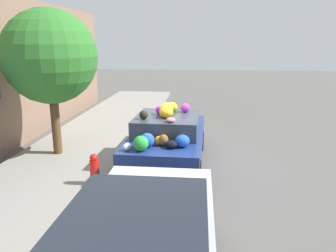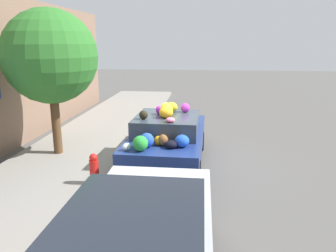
{
  "view_description": "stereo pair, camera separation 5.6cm",
  "coord_description": "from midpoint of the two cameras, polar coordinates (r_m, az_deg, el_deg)",
  "views": [
    {
      "loc": [
        -8.32,
        -0.81,
        3.21
      ],
      "look_at": [
        0.0,
        0.03,
        1.04
      ],
      "focal_mm": 35.0,
      "sensor_mm": 36.0,
      "label": 1
    },
    {
      "loc": [
        -8.31,
        -0.86,
        3.21
      ],
      "look_at": [
        0.0,
        0.03,
        1.04
      ],
      "focal_mm": 35.0,
      "sensor_mm": 36.0,
      "label": 2
    }
  ],
  "objects": [
    {
      "name": "ground_plane",
      "position": [
        8.95,
        0.34,
        -6.48
      ],
      "size": [
        60.0,
        60.0,
        0.0
      ],
      "primitive_type": "plane",
      "color": "#565451"
    },
    {
      "name": "sidewalk_curb",
      "position": [
        9.57,
        -16.03,
        -5.22
      ],
      "size": [
        24.0,
        3.2,
        0.14
      ],
      "color": "gray",
      "rests_on": "ground"
    },
    {
      "name": "street_tree",
      "position": [
        9.36,
        -19.66,
        11.26
      ],
      "size": [
        2.5,
        2.5,
        3.93
      ],
      "color": "brown",
      "rests_on": "sidewalk_curb"
    },
    {
      "name": "fire_hydrant",
      "position": [
        7.45,
        -12.53,
        -7.29
      ],
      "size": [
        0.2,
        0.2,
        0.7
      ],
      "color": "red",
      "rests_on": "sidewalk_curb"
    },
    {
      "name": "art_car",
      "position": [
        8.66,
        0.14,
        -2.12
      ],
      "size": [
        4.05,
        1.94,
        1.69
      ],
      "rotation": [
        0.0,
        0.0,
        -0.03
      ],
      "color": "navy",
      "rests_on": "ground"
    }
  ]
}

